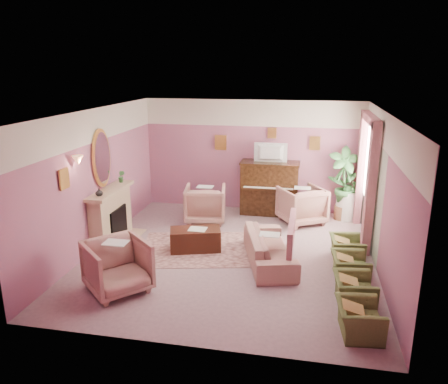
% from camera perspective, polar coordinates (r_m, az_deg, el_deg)
% --- Properties ---
extents(floor, '(5.50, 6.00, 0.01)m').
position_cam_1_polar(floor, '(8.73, 0.84, -8.18)').
color(floor, gray).
rests_on(floor, ground).
extents(ceiling, '(5.50, 6.00, 0.01)m').
position_cam_1_polar(ceiling, '(7.99, 0.92, 10.43)').
color(ceiling, white).
rests_on(ceiling, wall_back).
extents(wall_back, '(5.50, 0.02, 2.80)m').
position_cam_1_polar(wall_back, '(11.14, 3.65, 4.74)').
color(wall_back, '#87597C').
rests_on(wall_back, floor).
extents(wall_front, '(5.50, 0.02, 2.80)m').
position_cam_1_polar(wall_front, '(5.49, -4.79, -7.49)').
color(wall_front, '#87597C').
rests_on(wall_front, floor).
extents(wall_left, '(0.02, 6.00, 2.80)m').
position_cam_1_polar(wall_left, '(9.14, -16.36, 1.57)').
color(wall_left, '#87597C').
rests_on(wall_left, floor).
extents(wall_right, '(0.02, 6.00, 2.80)m').
position_cam_1_polar(wall_right, '(8.24, 20.05, -0.31)').
color(wall_right, '#87597C').
rests_on(wall_right, floor).
extents(picture_rail_band, '(5.50, 0.01, 0.65)m').
position_cam_1_polar(picture_rail_band, '(10.97, 3.75, 10.25)').
color(picture_rail_band, silver).
rests_on(picture_rail_band, wall_back).
extents(stripe_panel, '(0.01, 3.00, 2.15)m').
position_cam_1_polar(stripe_panel, '(9.56, 18.67, -0.01)').
color(stripe_panel, '#AAB69D').
rests_on(stripe_panel, wall_right).
extents(fireplace_surround, '(0.30, 1.40, 1.10)m').
position_cam_1_polar(fireplace_surround, '(9.47, -14.55, -3.14)').
color(fireplace_surround, tan).
rests_on(fireplace_surround, floor).
extents(fireplace_inset, '(0.18, 0.72, 0.68)m').
position_cam_1_polar(fireplace_inset, '(9.48, -13.94, -4.05)').
color(fireplace_inset, black).
rests_on(fireplace_inset, floor).
extents(fire_ember, '(0.06, 0.54, 0.10)m').
position_cam_1_polar(fire_ember, '(9.53, -13.64, -5.08)').
color(fire_ember, red).
rests_on(fire_ember, floor).
extents(mantel_shelf, '(0.40, 1.55, 0.07)m').
position_cam_1_polar(mantel_shelf, '(9.29, -14.62, 0.16)').
color(mantel_shelf, tan).
rests_on(mantel_shelf, fireplace_surround).
extents(hearth, '(0.55, 1.50, 0.02)m').
position_cam_1_polar(hearth, '(9.58, -13.23, -6.28)').
color(hearth, tan).
rests_on(hearth, floor).
extents(mirror_frame, '(0.04, 0.72, 1.20)m').
position_cam_1_polar(mirror_frame, '(9.20, -15.71, 4.28)').
color(mirror_frame, gold).
rests_on(mirror_frame, wall_left).
extents(mirror_glass, '(0.01, 0.60, 1.06)m').
position_cam_1_polar(mirror_glass, '(9.19, -15.57, 4.28)').
color(mirror_glass, silver).
rests_on(mirror_glass, wall_left).
extents(sconce_shade, '(0.20, 0.20, 0.16)m').
position_cam_1_polar(sconce_shade, '(8.22, -18.55, 3.97)').
color(sconce_shade, '#F9A36B').
rests_on(sconce_shade, wall_left).
extents(piano, '(1.40, 0.60, 1.30)m').
position_cam_1_polar(piano, '(10.95, 5.95, 0.45)').
color(piano, black).
rests_on(piano, floor).
extents(piano_keyshelf, '(1.30, 0.12, 0.06)m').
position_cam_1_polar(piano_keyshelf, '(10.60, 5.78, 0.31)').
color(piano_keyshelf, black).
rests_on(piano_keyshelf, piano).
extents(piano_keys, '(1.20, 0.08, 0.02)m').
position_cam_1_polar(piano_keys, '(10.59, 5.79, 0.52)').
color(piano_keys, white).
rests_on(piano_keys, piano).
extents(piano_top, '(1.45, 0.65, 0.04)m').
position_cam_1_polar(piano_top, '(10.79, 6.05, 3.83)').
color(piano_top, black).
rests_on(piano_top, piano).
extents(television, '(0.80, 0.12, 0.48)m').
position_cam_1_polar(television, '(10.69, 6.07, 5.29)').
color(television, black).
rests_on(television, piano).
extents(print_back_left, '(0.30, 0.03, 0.38)m').
position_cam_1_polar(print_back_left, '(11.17, -0.44, 6.48)').
color(print_back_left, gold).
rests_on(print_back_left, wall_back).
extents(print_back_right, '(0.26, 0.03, 0.34)m').
position_cam_1_polar(print_back_right, '(10.94, 11.78, 6.25)').
color(print_back_right, gold).
rests_on(print_back_right, wall_back).
extents(print_back_mid, '(0.22, 0.03, 0.26)m').
position_cam_1_polar(print_back_mid, '(10.94, 6.30, 7.66)').
color(print_back_mid, gold).
rests_on(print_back_mid, wall_back).
extents(print_left_wall, '(0.03, 0.28, 0.36)m').
position_cam_1_polar(print_left_wall, '(8.03, -20.15, 1.63)').
color(print_left_wall, gold).
rests_on(print_left_wall, wall_left).
extents(window_blind, '(0.03, 1.40, 1.80)m').
position_cam_1_polar(window_blind, '(9.65, 18.62, 3.97)').
color(window_blind, silver).
rests_on(window_blind, wall_right).
extents(curtain_left, '(0.16, 0.34, 2.60)m').
position_cam_1_polar(curtain_left, '(8.85, 18.58, 0.24)').
color(curtain_left, '#A15965').
rests_on(curtain_left, floor).
extents(curtain_right, '(0.16, 0.34, 2.60)m').
position_cam_1_polar(curtain_right, '(10.62, 17.42, 2.91)').
color(curtain_right, '#A15965').
rests_on(curtain_right, floor).
extents(pelmet, '(0.16, 2.20, 0.16)m').
position_cam_1_polar(pelmet, '(9.51, 18.61, 9.07)').
color(pelmet, '#A15965').
rests_on(pelmet, wall_right).
extents(mantel_plant, '(0.16, 0.16, 0.28)m').
position_cam_1_polar(mantel_plant, '(9.73, -13.26, 2.00)').
color(mantel_plant, '#3C7C3E').
rests_on(mantel_plant, mantel_shelf).
extents(mantel_vase, '(0.16, 0.16, 0.16)m').
position_cam_1_polar(mantel_vase, '(8.83, -16.00, -0.03)').
color(mantel_vase, silver).
rests_on(mantel_vase, mantel_shelf).
extents(area_rug, '(2.82, 2.29, 0.01)m').
position_cam_1_polar(area_rug, '(9.00, -2.66, -7.39)').
color(area_rug, '#9E6D67').
rests_on(area_rug, floor).
extents(coffee_table, '(1.10, 0.77, 0.45)m').
position_cam_1_polar(coffee_table, '(8.87, -3.76, -6.22)').
color(coffee_table, '#3B1A0F').
rests_on(coffee_table, floor).
extents(table_paper, '(0.35, 0.28, 0.01)m').
position_cam_1_polar(table_paper, '(8.77, -3.47, -4.86)').
color(table_paper, white).
rests_on(table_paper, coffee_table).
extents(sofa, '(0.65, 1.95, 0.79)m').
position_cam_1_polar(sofa, '(8.32, 5.96, -6.59)').
color(sofa, tan).
rests_on(sofa, floor).
extents(sofa_throw, '(0.10, 1.48, 0.54)m').
position_cam_1_polar(sofa_throw, '(8.22, 8.79, -5.43)').
color(sofa_throw, '#A15965').
rests_on(sofa_throw, sofa).
extents(floral_armchair_left, '(0.93, 0.93, 0.96)m').
position_cam_1_polar(floral_armchair_left, '(10.39, -2.47, -1.30)').
color(floral_armchair_left, tan).
rests_on(floral_armchair_left, floor).
extents(floral_armchair_right, '(0.93, 0.93, 0.96)m').
position_cam_1_polar(floral_armchair_right, '(10.44, 10.12, -1.46)').
color(floral_armchair_right, tan).
rests_on(floral_armchair_right, floor).
extents(floral_armchair_front, '(0.93, 0.93, 0.96)m').
position_cam_1_polar(floral_armchair_front, '(7.43, -13.76, -9.11)').
color(floral_armchair_front, tan).
rests_on(floral_armchair_front, floor).
extents(olive_chair_a, '(0.49, 0.70, 0.61)m').
position_cam_1_polar(olive_chair_a, '(6.51, 17.26, -15.01)').
color(olive_chair_a, '#55632F').
rests_on(olive_chair_a, floor).
extents(olive_chair_b, '(0.49, 0.70, 0.61)m').
position_cam_1_polar(olive_chair_b, '(7.23, 16.63, -11.68)').
color(olive_chair_b, '#55632F').
rests_on(olive_chair_b, floor).
extents(olive_chair_c, '(0.49, 0.70, 0.61)m').
position_cam_1_polar(olive_chair_c, '(7.96, 16.13, -8.96)').
color(olive_chair_c, '#55632F').
rests_on(olive_chair_c, floor).
extents(olive_chair_d, '(0.49, 0.70, 0.61)m').
position_cam_1_polar(olive_chair_d, '(8.71, 15.72, -6.70)').
color(olive_chair_d, '#55632F').
rests_on(olive_chair_d, floor).
extents(side_table, '(0.52, 0.52, 0.70)m').
position_cam_1_polar(side_table, '(11.00, 15.73, -1.64)').
color(side_table, white).
rests_on(side_table, floor).
extents(side_plant_big, '(0.30, 0.30, 0.34)m').
position_cam_1_polar(side_plant_big, '(10.86, 15.94, 0.97)').
color(side_plant_big, '#3C7C3E').
rests_on(side_plant_big, side_table).
extents(side_plant_small, '(0.16, 0.16, 0.28)m').
position_cam_1_polar(side_plant_small, '(10.78, 16.60, 0.65)').
color(side_plant_small, '#3C7C3E').
rests_on(side_plant_small, side_table).
extents(palm_pot, '(0.34, 0.34, 0.34)m').
position_cam_1_polar(palm_pot, '(10.99, 15.05, -2.60)').
color(palm_pot, brown).
rests_on(palm_pot, floor).
extents(palm_plant, '(0.76, 0.76, 1.44)m').
position_cam_1_polar(palm_plant, '(10.74, 15.39, 1.90)').
color(palm_plant, '#3C7C3E').
rests_on(palm_plant, palm_pot).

